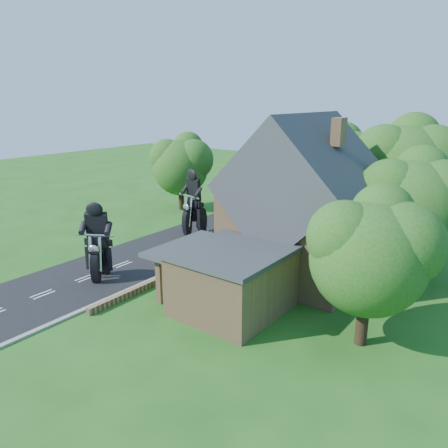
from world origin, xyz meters
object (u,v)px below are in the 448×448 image
Objects in this scene: motorcycle_follow at (195,225)px; annex at (231,279)px; garden_wall at (216,255)px; house at (303,209)px; motorcycle_lead at (101,268)px.

annex is at bearing 150.78° from motorcycle_follow.
garden_wall is 7.52m from house.
motorcycle_follow is at bearing 145.95° from garden_wall.
motorcycle_follow reaches higher than garden_wall.
annex is 4.35× the size of motorcycle_lead.
garden_wall is at bearing 157.81° from motorcycle_follow.
motorcycle_follow reaches higher than motorcycle_lead.
motorcycle_lead reaches higher than garden_wall.
house is 11.79m from motorcycle_follow.
motorcycle_lead is (-3.43, -7.47, 0.55)m from garden_wall.
garden_wall is at bearing -170.83° from house.
annex is 9.21m from motorcycle_lead.
garden_wall is 12.29× the size of motorcycle_follow.
house is (6.19, 1.00, 4.14)m from garden_wall.
annex reaches higher than motorcycle_follow.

